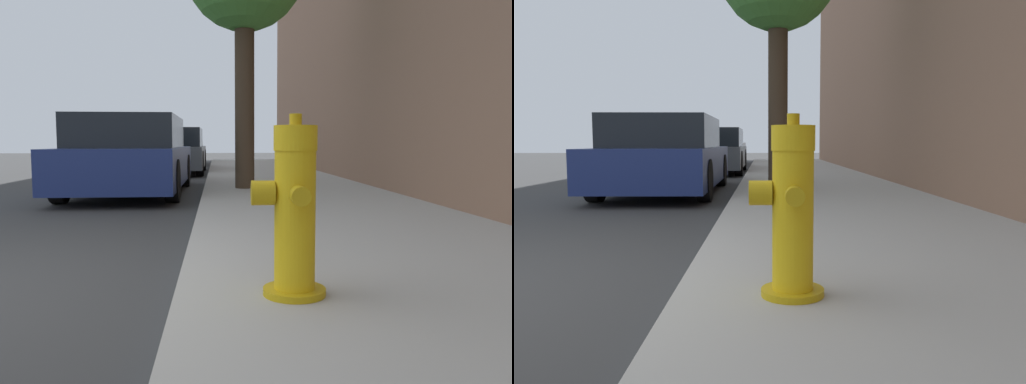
# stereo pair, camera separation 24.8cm
# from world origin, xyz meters

# --- Properties ---
(sidewalk_slab) EXTENTS (2.97, 40.00, 0.14)m
(sidewalk_slab) POSITION_xyz_m (3.13, 0.00, 0.07)
(sidewalk_slab) COLOR #A8A59E
(sidewalk_slab) RESTS_ON ground_plane
(fire_hydrant) EXTENTS (0.38, 0.40, 0.91)m
(fire_hydrant) POSITION_xyz_m (2.26, -0.32, 0.57)
(fire_hydrant) COLOR #C39C11
(fire_hydrant) RESTS_ON sidewalk_slab
(parked_car_near) EXTENTS (1.88, 4.57, 1.37)m
(parked_car_near) POSITION_xyz_m (0.36, 6.21, 0.66)
(parked_car_near) COLOR navy
(parked_car_near) RESTS_ON ground_plane
(parked_car_mid) EXTENTS (1.86, 4.43, 1.32)m
(parked_car_mid) POSITION_xyz_m (0.59, 12.12, 0.65)
(parked_car_mid) COLOR #4C5156
(parked_car_mid) RESTS_ON ground_plane
(parked_car_far) EXTENTS (1.84, 4.37, 1.38)m
(parked_car_far) POSITION_xyz_m (0.36, 17.81, 0.68)
(parked_car_far) COLOR #B7B7BC
(parked_car_far) RESTS_ON ground_plane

